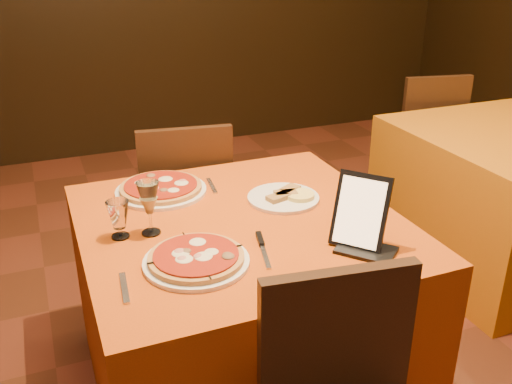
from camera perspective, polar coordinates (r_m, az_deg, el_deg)
name	(u,v)px	position (r m, az deg, el deg)	size (l,w,h in m)	color
main_table	(242,309)	(2.20, -1.43, -11.61)	(1.10, 1.10, 0.75)	#BC480C
side_table	(510,198)	(3.37, 24.07, -0.58)	(1.10, 1.10, 0.75)	#B2620B
chair_main_far	(184,205)	(2.84, -7.22, -1.33)	(0.42, 0.42, 0.91)	black
chair_side_far	(417,139)	(3.92, 15.84, 5.14)	(0.46, 0.46, 0.91)	black
pizza_near	(196,259)	(1.75, -6.00, -6.72)	(0.33, 0.33, 0.03)	white
pizza_far	(161,189)	(2.25, -9.48, 0.31)	(0.35, 0.35, 0.03)	white
cutlet_dish	(283,197)	(2.16, 2.74, -0.46)	(0.27, 0.27, 0.03)	white
wine_glass	(149,208)	(1.91, -10.62, -1.56)	(0.08, 0.08, 0.19)	tan
water_glass	(119,220)	(1.92, -13.56, -2.69)	(0.07, 0.07, 0.13)	white
tablet	(360,211)	(1.83, 10.40, -1.92)	(0.17, 0.01, 0.24)	black
knife	(264,253)	(1.80, 0.82, -6.13)	(0.19, 0.02, 0.01)	silver
fork_near	(124,288)	(1.68, -13.03, -9.30)	(0.16, 0.02, 0.01)	#A3A5AA
fork_far	(212,186)	(2.29, -4.45, 0.63)	(0.16, 0.02, 0.01)	#BABBC2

